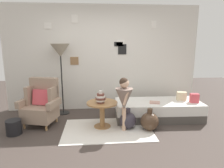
{
  "coord_description": "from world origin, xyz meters",
  "views": [
    {
      "loc": [
        -0.2,
        -3.08,
        1.71
      ],
      "look_at": [
        0.15,
        0.95,
        0.85
      ],
      "focal_mm": 31.79,
      "sensor_mm": 36.0,
      "label": 1
    }
  ],
  "objects": [
    {
      "name": "demijohn_near",
      "position": [
        0.44,
        0.62,
        0.17
      ],
      "size": [
        0.34,
        0.34,
        0.42
      ],
      "color": "#332D38",
      "rests_on": "ground"
    },
    {
      "name": "side_table",
      "position": [
        -0.07,
        0.73,
        0.39
      ],
      "size": [
        0.62,
        0.62,
        0.53
      ],
      "color": "#9E7042",
      "rests_on": "ground"
    },
    {
      "name": "floor_lamp",
      "position": [
        -0.98,
        1.6,
        1.47
      ],
      "size": [
        0.44,
        0.44,
        1.67
      ],
      "color": "black",
      "rests_on": "ground"
    },
    {
      "name": "daybed",
      "position": [
        1.21,
        1.09,
        0.2
      ],
      "size": [
        1.93,
        0.86,
        0.4
      ],
      "color": "#4C4742",
      "rests_on": "ground"
    },
    {
      "name": "pillow_head",
      "position": [
        1.97,
        0.95,
        0.5
      ],
      "size": [
        0.19,
        0.14,
        0.2
      ],
      "primitive_type": "cube",
      "rotation": [
        0.0,
        0.0,
        -0.14
      ],
      "color": "#D64C56",
      "rests_on": "daybed"
    },
    {
      "name": "pillow_mid",
      "position": [
        1.77,
        1.14,
        0.5
      ],
      "size": [
        0.22,
        0.16,
        0.19
      ],
      "primitive_type": "cube",
      "rotation": [
        0.0,
        0.0,
        -0.18
      ],
      "color": "beige",
      "rests_on": "daybed"
    },
    {
      "name": "gallery_wall",
      "position": [
        -0.0,
        1.95,
        1.3
      ],
      "size": [
        4.8,
        0.12,
        2.6
      ],
      "color": "silver",
      "rests_on": "ground"
    },
    {
      "name": "vase_striped",
      "position": [
        -0.1,
        0.67,
        0.63
      ],
      "size": [
        0.21,
        0.21,
        0.25
      ],
      "color": "brown",
      "rests_on": "side_table"
    },
    {
      "name": "person_child",
      "position": [
        0.35,
        0.56,
        0.67
      ],
      "size": [
        0.34,
        0.34,
        1.05
      ],
      "color": "#D8AD8E",
      "rests_on": "ground"
    },
    {
      "name": "ground_plane",
      "position": [
        0.0,
        0.0,
        0.0
      ],
      "size": [
        12.0,
        12.0,
        0.0
      ],
      "primitive_type": "plane",
      "color": "#423833"
    },
    {
      "name": "rug",
      "position": [
        0.03,
        0.58,
        0.01
      ],
      "size": [
        1.74,
        1.15,
        0.01
      ],
      "primitive_type": "cube",
      "color": "silver",
      "rests_on": "ground"
    },
    {
      "name": "armchair",
      "position": [
        -1.33,
        1.0,
        0.44
      ],
      "size": [
        0.86,
        0.73,
        0.97
      ],
      "color": "tan",
      "rests_on": "ground"
    },
    {
      "name": "magazine_basket",
      "position": [
        -1.74,
        0.54,
        0.14
      ],
      "size": [
        0.28,
        0.28,
        0.28
      ],
      "primitive_type": "cylinder",
      "color": "black",
      "rests_on": "ground"
    },
    {
      "name": "book_on_daybed",
      "position": [
        1.09,
        0.97,
        0.42
      ],
      "size": [
        0.26,
        0.22,
        0.03
      ],
      "primitive_type": "cube",
      "rotation": [
        0.0,
        0.0,
        -0.29
      ],
      "color": "tan",
      "rests_on": "daybed"
    },
    {
      "name": "demijohn_far",
      "position": [
        0.85,
        0.49,
        0.18
      ],
      "size": [
        0.36,
        0.36,
        0.45
      ],
      "color": "#473323",
      "rests_on": "ground"
    }
  ]
}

